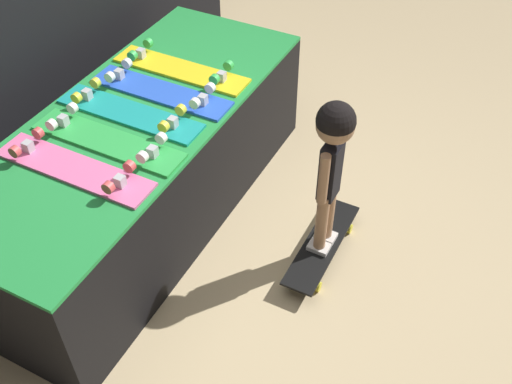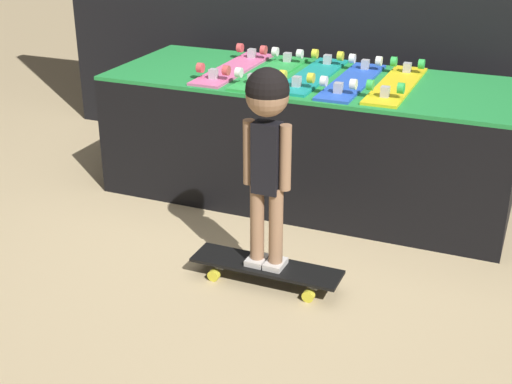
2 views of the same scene
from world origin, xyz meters
name	(u,v)px [view 1 (image 1 of 2)]	position (x,y,z in m)	size (l,w,h in m)	color
ground_plane	(237,245)	(0.00, 0.00, 0.00)	(16.00, 16.00, 0.00)	tan
display_rack	(141,166)	(0.00, 0.57, 0.34)	(2.18, 0.85, 0.67)	black
skateboard_pink_on_rack	(74,167)	(-0.45, 0.56, 0.69)	(0.18, 0.78, 0.09)	pink
skateboard_green_on_rack	(107,139)	(-0.23, 0.55, 0.69)	(0.18, 0.78, 0.09)	green
skateboard_teal_on_rack	(129,112)	(0.00, 0.59, 0.69)	(0.18, 0.78, 0.09)	teal
skateboard_blue_on_rack	(160,90)	(0.23, 0.56, 0.69)	(0.18, 0.78, 0.09)	blue
skateboard_yellow_on_rack	(181,68)	(0.45, 0.58, 0.69)	(0.18, 0.78, 0.09)	yellow
skateboard_on_floor	(322,245)	(0.14, -0.43, 0.07)	(0.67, 0.17, 0.09)	black
child	(332,152)	(0.14, -0.43, 0.71)	(0.21, 0.18, 0.88)	silver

